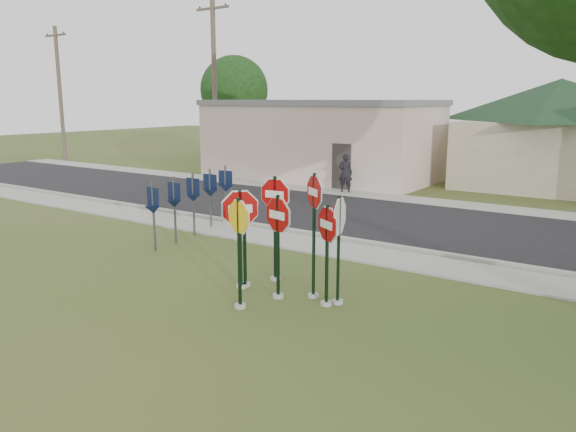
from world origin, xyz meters
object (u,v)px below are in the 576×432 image
Objects in this scene: utility_pole_near at (215,85)px; stop_sign_left at (240,224)px; stop_sign_yellow at (239,240)px; stop_sign_center at (278,233)px; pedestrian at (345,173)px.

stop_sign_left is at bearing -46.59° from utility_pole_near.
stop_sign_left is 0.26× the size of utility_pole_near.
stop_sign_center is at bearing 72.89° from stop_sign_yellow.
utility_pole_near is 9.54m from pedestrian.
utility_pole_near is (-14.11, 13.84, 3.52)m from stop_sign_center.
stop_sign_left reaches higher than stop_sign_center.
stop_sign_yellow is 1.26m from stop_sign_left.
stop_sign_center is 14.08m from pedestrian.
stop_sign_yellow is at bearing -46.92° from utility_pole_near.
utility_pole_near is (-13.05, 13.79, 3.47)m from stop_sign_left.
pedestrian is (-5.22, 13.89, -0.50)m from stop_sign_yellow.
utility_pole_near is 5.41× the size of pedestrian.
stop_sign_center is 20.08m from utility_pole_near.
utility_pole_near is at bearing 133.08° from stop_sign_yellow.
stop_sign_center is at bearing -2.62° from stop_sign_left.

